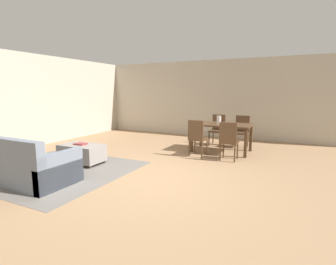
{
  "coord_description": "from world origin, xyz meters",
  "views": [
    {
      "loc": [
        2.45,
        -4.01,
        1.62
      ],
      "look_at": [
        -0.26,
        1.45,
        0.65
      ],
      "focal_mm": 27.61,
      "sensor_mm": 36.0,
      "label": 1
    }
  ],
  "objects_px": {
    "dining_table": "(222,127)",
    "dining_chair_far_right": "(242,129)",
    "couch": "(17,164)",
    "vase_centerpiece": "(219,120)",
    "dining_chair_far_left": "(218,128)",
    "book_on_ottoman": "(81,144)",
    "dining_chair_near_left": "(197,136)",
    "dining_chair_near_right": "(229,139)",
    "ottoman_table": "(82,153)"
  },
  "relations": [
    {
      "from": "dining_chair_far_left",
      "to": "book_on_ottoman",
      "type": "distance_m",
      "value": 4.05
    },
    {
      "from": "ottoman_table",
      "to": "book_on_ottoman",
      "type": "relative_size",
      "value": 3.78
    },
    {
      "from": "vase_centerpiece",
      "to": "book_on_ottoman",
      "type": "height_order",
      "value": "vase_centerpiece"
    },
    {
      "from": "dining_chair_near_left",
      "to": "ottoman_table",
      "type": "bearing_deg",
      "value": -140.33
    },
    {
      "from": "ottoman_table",
      "to": "dining_chair_far_right",
      "type": "distance_m",
      "value": 4.46
    },
    {
      "from": "dining_table",
      "to": "book_on_ottoman",
      "type": "bearing_deg",
      "value": -134.97
    },
    {
      "from": "dining_chair_far_left",
      "to": "book_on_ottoman",
      "type": "xyz_separation_m",
      "value": [
        -2.21,
        -3.39,
        -0.07
      ]
    },
    {
      "from": "dining_chair_far_right",
      "to": "vase_centerpiece",
      "type": "bearing_deg",
      "value": -119.61
    },
    {
      "from": "dining_chair_near_right",
      "to": "dining_chair_far_right",
      "type": "height_order",
      "value": "same"
    },
    {
      "from": "ottoman_table",
      "to": "dining_chair_far_left",
      "type": "xyz_separation_m",
      "value": [
        2.19,
        3.39,
        0.28
      ]
    },
    {
      "from": "ottoman_table",
      "to": "vase_centerpiece",
      "type": "height_order",
      "value": "vase_centerpiece"
    },
    {
      "from": "couch",
      "to": "dining_chair_far_left",
      "type": "height_order",
      "value": "dining_chair_far_left"
    },
    {
      "from": "couch",
      "to": "dining_chair_near_left",
      "type": "bearing_deg",
      "value": 52.81
    },
    {
      "from": "dining_table",
      "to": "ottoman_table",
      "type": "bearing_deg",
      "value": -134.73
    },
    {
      "from": "dining_chair_far_left",
      "to": "book_on_ottoman",
      "type": "relative_size",
      "value": 3.54
    },
    {
      "from": "dining_chair_far_right",
      "to": "couch",
      "type": "bearing_deg",
      "value": -123.64
    },
    {
      "from": "couch",
      "to": "book_on_ottoman",
      "type": "bearing_deg",
      "value": 80.68
    },
    {
      "from": "dining_chair_near_right",
      "to": "dining_chair_far_left",
      "type": "relative_size",
      "value": 1.0
    },
    {
      "from": "vase_centerpiece",
      "to": "couch",
      "type": "bearing_deg",
      "value": -124.43
    },
    {
      "from": "couch",
      "to": "dining_chair_far_right",
      "type": "distance_m",
      "value": 5.69
    },
    {
      "from": "couch",
      "to": "vase_centerpiece",
      "type": "distance_m",
      "value": 4.79
    },
    {
      "from": "book_on_ottoman",
      "to": "dining_chair_near_right",
      "type": "bearing_deg",
      "value": 29.89
    },
    {
      "from": "dining_table",
      "to": "dining_chair_near_left",
      "type": "relative_size",
      "value": 1.67
    },
    {
      "from": "dining_chair_near_right",
      "to": "dining_chair_far_right",
      "type": "relative_size",
      "value": 1.0
    },
    {
      "from": "dining_chair_near_left",
      "to": "dining_chair_near_right",
      "type": "xyz_separation_m",
      "value": [
        0.8,
        -0.07,
        0.0
      ]
    },
    {
      "from": "dining_chair_near_left",
      "to": "vase_centerpiece",
      "type": "bearing_deg",
      "value": 68.15
    },
    {
      "from": "vase_centerpiece",
      "to": "dining_chair_far_right",
      "type": "bearing_deg",
      "value": 60.39
    },
    {
      "from": "ottoman_table",
      "to": "dining_chair_far_left",
      "type": "height_order",
      "value": "dining_chair_far_left"
    },
    {
      "from": "dining_table",
      "to": "dining_chair_near_right",
      "type": "height_order",
      "value": "dining_chair_near_right"
    },
    {
      "from": "couch",
      "to": "dining_chair_near_right",
      "type": "height_order",
      "value": "dining_chair_near_right"
    },
    {
      "from": "couch",
      "to": "dining_chair_near_right",
      "type": "bearing_deg",
      "value": 43.9
    },
    {
      "from": "couch",
      "to": "dining_table",
      "type": "distance_m",
      "value": 4.81
    },
    {
      "from": "ottoman_table",
      "to": "dining_chair_near_right",
      "type": "relative_size",
      "value": 1.07
    },
    {
      "from": "couch",
      "to": "vase_centerpiece",
      "type": "relative_size",
      "value": 10.71
    },
    {
      "from": "couch",
      "to": "ottoman_table",
      "type": "xyz_separation_m",
      "value": [
        0.25,
        1.36,
        -0.05
      ]
    },
    {
      "from": "dining_table",
      "to": "book_on_ottoman",
      "type": "distance_m",
      "value": 3.62
    },
    {
      "from": "book_on_ottoman",
      "to": "ottoman_table",
      "type": "bearing_deg",
      "value": 6.93
    },
    {
      "from": "dining_chair_near_left",
      "to": "dining_chair_near_right",
      "type": "relative_size",
      "value": 1.0
    },
    {
      "from": "vase_centerpiece",
      "to": "book_on_ottoman",
      "type": "relative_size",
      "value": 0.8
    },
    {
      "from": "dining_chair_near_left",
      "to": "book_on_ottoman",
      "type": "xyz_separation_m",
      "value": [
        -2.14,
        -1.76,
        -0.07
      ]
    },
    {
      "from": "dining_chair_near_right",
      "to": "vase_centerpiece",
      "type": "distance_m",
      "value": 1.05
    },
    {
      "from": "dining_chair_near_right",
      "to": "book_on_ottoman",
      "type": "relative_size",
      "value": 3.54
    },
    {
      "from": "dining_chair_far_right",
      "to": "vase_centerpiece",
      "type": "xyz_separation_m",
      "value": [
        -0.46,
        -0.81,
        0.34
      ]
    },
    {
      "from": "ottoman_table",
      "to": "dining_table",
      "type": "bearing_deg",
      "value": 45.27
    },
    {
      "from": "couch",
      "to": "dining_chair_near_left",
      "type": "height_order",
      "value": "dining_chair_near_left"
    },
    {
      "from": "dining_table",
      "to": "dining_chair_far_right",
      "type": "relative_size",
      "value": 1.67
    },
    {
      "from": "dining_chair_near_right",
      "to": "dining_chair_near_left",
      "type": "bearing_deg",
      "value": 175.29
    },
    {
      "from": "book_on_ottoman",
      "to": "dining_chair_near_left",
      "type": "bearing_deg",
      "value": 39.4
    },
    {
      "from": "dining_table",
      "to": "dining_chair_far_right",
      "type": "bearing_deg",
      "value": 65.45
    },
    {
      "from": "book_on_ottoman",
      "to": "vase_centerpiece",
      "type": "bearing_deg",
      "value": 46.13
    }
  ]
}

